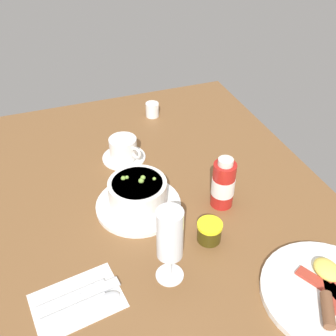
% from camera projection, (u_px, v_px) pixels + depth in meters
% --- Properties ---
extents(ground_plane, '(1.10, 0.84, 0.03)m').
position_uv_depth(ground_plane, '(162.00, 198.00, 1.01)').
color(ground_plane, brown).
extents(porridge_bowl, '(0.21, 0.21, 0.09)m').
position_uv_depth(porridge_bowl, '(138.00, 195.00, 0.94)').
color(porridge_bowl, white).
rests_on(porridge_bowl, ground_plane).
extents(cutlery_setting, '(0.14, 0.18, 0.01)m').
position_uv_depth(cutlery_setting, '(80.00, 300.00, 0.76)').
color(cutlery_setting, white).
rests_on(cutlery_setting, ground_plane).
extents(coffee_cup, '(0.12, 0.12, 0.07)m').
position_uv_depth(coffee_cup, '(124.00, 149.00, 1.11)').
color(coffee_cup, white).
rests_on(coffee_cup, ground_plane).
extents(creamer_jug, '(0.05, 0.05, 0.05)m').
position_uv_depth(creamer_jug, '(152.00, 109.00, 1.30)').
color(creamer_jug, white).
rests_on(creamer_jug, ground_plane).
extents(wine_glass, '(0.06, 0.06, 0.18)m').
position_uv_depth(wine_glass, '(170.00, 237.00, 0.74)').
color(wine_glass, white).
rests_on(wine_glass, ground_plane).
extents(jam_jar, '(0.06, 0.06, 0.05)m').
position_uv_depth(jam_jar, '(209.00, 231.00, 0.87)').
color(jam_jar, '#3B320C').
rests_on(jam_jar, ground_plane).
extents(sauce_bottle_red, '(0.06, 0.06, 0.14)m').
position_uv_depth(sauce_bottle_red, '(223.00, 184.00, 0.94)').
color(sauce_bottle_red, '#B21E19').
rests_on(sauce_bottle_red, ground_plane).
extents(breakfast_plate, '(0.26, 0.26, 0.04)m').
position_uv_depth(breakfast_plate, '(327.00, 293.00, 0.76)').
color(breakfast_plate, white).
rests_on(breakfast_plate, ground_plane).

